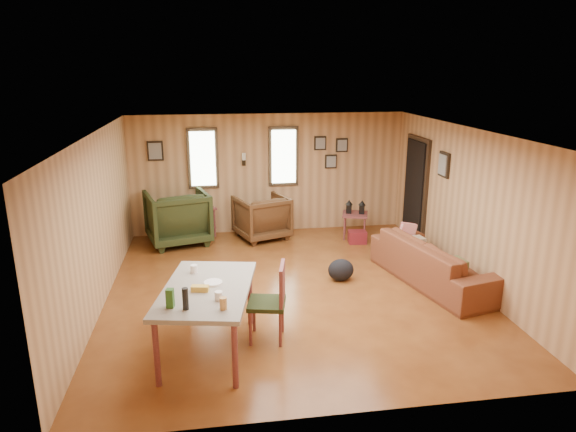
% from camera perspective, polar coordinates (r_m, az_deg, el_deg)
% --- Properties ---
extents(room, '(5.54, 6.04, 2.44)m').
position_cam_1_polar(room, '(7.82, 1.37, 0.89)').
color(room, brown).
rests_on(room, ground).
extents(sofa, '(1.21, 2.47, 0.93)m').
position_cam_1_polar(sofa, '(8.33, 16.12, -4.15)').
color(sofa, brown).
rests_on(sofa, ground).
extents(recliner_brown, '(1.16, 1.12, 0.95)m').
position_cam_1_polar(recliner_brown, '(10.11, -2.96, 0.12)').
color(recliner_brown, '#4E2E17').
rests_on(recliner_brown, ground).
extents(recliner_green, '(1.33, 1.28, 1.13)m').
position_cam_1_polar(recliner_green, '(10.01, -12.18, 0.14)').
color(recliner_green, '#283116').
rests_on(recliner_green, ground).
extents(end_table, '(0.74, 0.72, 0.73)m').
position_cam_1_polar(end_table, '(10.39, -9.89, -0.02)').
color(end_table, brown).
rests_on(end_table, ground).
extents(side_table, '(0.61, 0.61, 0.77)m').
position_cam_1_polar(side_table, '(10.18, 7.48, 0.42)').
color(side_table, brown).
rests_on(side_table, ground).
extents(cooler, '(0.36, 0.27, 0.24)m').
position_cam_1_polar(cooler, '(9.99, 7.70, -2.32)').
color(cooler, maroon).
rests_on(cooler, ground).
extents(backpack, '(0.50, 0.44, 0.36)m').
position_cam_1_polar(backpack, '(8.22, 5.90, -5.98)').
color(backpack, black).
rests_on(backpack, ground).
extents(sofa_pillows, '(0.53, 1.60, 0.33)m').
position_cam_1_polar(sofa_pillows, '(8.49, 15.51, -3.50)').
color(sofa_pillows, brown).
rests_on(sofa_pillows, sofa).
extents(dining_table, '(1.27, 1.79, 1.07)m').
position_cam_1_polar(dining_table, '(6.05, -9.04, -8.51)').
color(dining_table, gray).
rests_on(dining_table, ground).
extents(dining_chair, '(0.53, 0.53, 0.99)m').
position_cam_1_polar(dining_chair, '(6.35, -1.70, -9.08)').
color(dining_chair, '#283116').
rests_on(dining_chair, ground).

